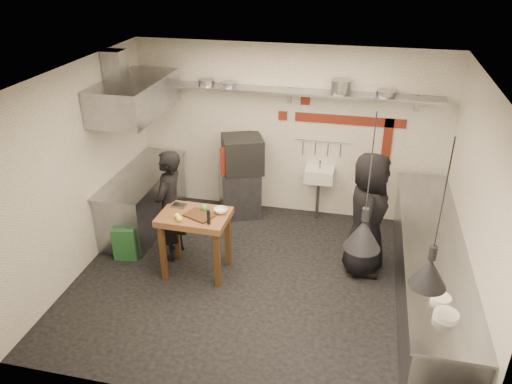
% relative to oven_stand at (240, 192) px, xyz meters
% --- Properties ---
extents(floor, '(5.00, 5.00, 0.00)m').
position_rel_oven_stand_xyz_m(floor, '(0.75, -1.77, -0.40)').
color(floor, black).
rests_on(floor, ground).
extents(ceiling, '(5.00, 5.00, 0.00)m').
position_rel_oven_stand_xyz_m(ceiling, '(0.75, -1.77, 2.40)').
color(ceiling, beige).
rests_on(ceiling, floor).
extents(wall_back, '(5.00, 0.04, 2.80)m').
position_rel_oven_stand_xyz_m(wall_back, '(0.75, 0.33, 1.00)').
color(wall_back, silver).
rests_on(wall_back, floor).
extents(wall_front, '(5.00, 0.04, 2.80)m').
position_rel_oven_stand_xyz_m(wall_front, '(0.75, -3.87, 1.00)').
color(wall_front, silver).
rests_on(wall_front, floor).
extents(wall_left, '(0.04, 4.20, 2.80)m').
position_rel_oven_stand_xyz_m(wall_left, '(-1.75, -1.77, 1.00)').
color(wall_left, silver).
rests_on(wall_left, floor).
extents(wall_right, '(0.04, 4.20, 2.80)m').
position_rel_oven_stand_xyz_m(wall_right, '(3.25, -1.77, 1.00)').
color(wall_right, silver).
rests_on(wall_right, floor).
extents(red_band_horiz, '(1.70, 0.02, 0.14)m').
position_rel_oven_stand_xyz_m(red_band_horiz, '(1.70, 0.31, 1.28)').
color(red_band_horiz, maroon).
rests_on(red_band_horiz, wall_back).
extents(red_band_vert, '(0.14, 0.02, 1.10)m').
position_rel_oven_stand_xyz_m(red_band_vert, '(2.30, 0.31, 0.80)').
color(red_band_vert, maroon).
rests_on(red_band_vert, wall_back).
extents(red_tile_a, '(0.14, 0.02, 0.14)m').
position_rel_oven_stand_xyz_m(red_tile_a, '(1.00, 0.31, 1.55)').
color(red_tile_a, maroon).
rests_on(red_tile_a, wall_back).
extents(red_tile_b, '(0.14, 0.02, 0.14)m').
position_rel_oven_stand_xyz_m(red_tile_b, '(0.65, 0.31, 1.28)').
color(red_tile_b, maroon).
rests_on(red_tile_b, wall_back).
extents(back_shelf, '(4.60, 0.34, 0.04)m').
position_rel_oven_stand_xyz_m(back_shelf, '(0.75, 0.15, 1.72)').
color(back_shelf, gray).
rests_on(back_shelf, wall_back).
extents(shelf_bracket_left, '(0.04, 0.06, 0.24)m').
position_rel_oven_stand_xyz_m(shelf_bracket_left, '(-1.15, 0.30, 1.62)').
color(shelf_bracket_left, gray).
rests_on(shelf_bracket_left, wall_back).
extents(shelf_bracket_mid, '(0.04, 0.06, 0.24)m').
position_rel_oven_stand_xyz_m(shelf_bracket_mid, '(0.75, 0.30, 1.62)').
color(shelf_bracket_mid, gray).
rests_on(shelf_bracket_mid, wall_back).
extents(shelf_bracket_right, '(0.04, 0.06, 0.24)m').
position_rel_oven_stand_xyz_m(shelf_bracket_right, '(2.65, 0.30, 1.62)').
color(shelf_bracket_right, gray).
rests_on(shelf_bracket_right, wall_back).
extents(pan_far_left, '(0.30, 0.30, 0.09)m').
position_rel_oven_stand_xyz_m(pan_far_left, '(-0.55, 0.15, 1.79)').
color(pan_far_left, gray).
rests_on(pan_far_left, back_shelf).
extents(pan_mid_left, '(0.29, 0.29, 0.07)m').
position_rel_oven_stand_xyz_m(pan_mid_left, '(-0.20, 0.15, 1.78)').
color(pan_mid_left, gray).
rests_on(pan_mid_left, back_shelf).
extents(stock_pot, '(0.32, 0.32, 0.20)m').
position_rel_oven_stand_xyz_m(stock_pot, '(1.53, 0.15, 1.84)').
color(stock_pot, gray).
rests_on(stock_pot, back_shelf).
extents(pan_right, '(0.32, 0.32, 0.08)m').
position_rel_oven_stand_xyz_m(pan_right, '(2.18, 0.15, 1.78)').
color(pan_right, gray).
rests_on(pan_right, back_shelf).
extents(oven_stand, '(0.82, 0.78, 0.80)m').
position_rel_oven_stand_xyz_m(oven_stand, '(0.00, 0.00, 0.00)').
color(oven_stand, gray).
rests_on(oven_stand, floor).
extents(combi_oven, '(0.80, 0.78, 0.58)m').
position_rel_oven_stand_xyz_m(combi_oven, '(0.06, -0.00, 0.69)').
color(combi_oven, black).
rests_on(combi_oven, oven_stand).
extents(oven_door, '(0.44, 0.21, 0.46)m').
position_rel_oven_stand_xyz_m(oven_door, '(0.00, -0.29, 0.69)').
color(oven_door, maroon).
rests_on(oven_door, combi_oven).
extents(oven_glass, '(0.36, 0.17, 0.34)m').
position_rel_oven_stand_xyz_m(oven_glass, '(-0.00, -0.29, 0.69)').
color(oven_glass, black).
rests_on(oven_glass, oven_door).
extents(hand_sink, '(0.46, 0.34, 0.22)m').
position_rel_oven_stand_xyz_m(hand_sink, '(1.30, 0.15, 0.38)').
color(hand_sink, silver).
rests_on(hand_sink, wall_back).
extents(sink_tap, '(0.03, 0.03, 0.14)m').
position_rel_oven_stand_xyz_m(sink_tap, '(1.30, 0.15, 0.56)').
color(sink_tap, gray).
rests_on(sink_tap, hand_sink).
extents(sink_drain, '(0.06, 0.06, 0.66)m').
position_rel_oven_stand_xyz_m(sink_drain, '(1.30, 0.11, -0.06)').
color(sink_drain, gray).
rests_on(sink_drain, floor).
extents(utensil_rail, '(0.90, 0.02, 0.02)m').
position_rel_oven_stand_xyz_m(utensil_rail, '(1.30, 0.29, 0.92)').
color(utensil_rail, gray).
rests_on(utensil_rail, wall_back).
extents(counter_right, '(0.70, 3.80, 0.90)m').
position_rel_oven_stand_xyz_m(counter_right, '(2.90, -1.77, 0.05)').
color(counter_right, gray).
rests_on(counter_right, floor).
extents(counter_right_top, '(0.76, 3.90, 0.03)m').
position_rel_oven_stand_xyz_m(counter_right_top, '(2.90, -1.77, 0.52)').
color(counter_right_top, gray).
rests_on(counter_right_top, counter_right).
extents(plate_stack, '(0.26, 0.26, 0.07)m').
position_rel_oven_stand_xyz_m(plate_stack, '(2.87, -3.18, 0.56)').
color(plate_stack, silver).
rests_on(plate_stack, counter_right_top).
extents(small_bowl_right, '(0.26, 0.26, 0.05)m').
position_rel_oven_stand_xyz_m(small_bowl_right, '(2.85, -2.91, 0.56)').
color(small_bowl_right, silver).
rests_on(small_bowl_right, counter_right_top).
extents(counter_left, '(0.70, 1.90, 0.90)m').
position_rel_oven_stand_xyz_m(counter_left, '(-1.40, -0.72, 0.05)').
color(counter_left, gray).
rests_on(counter_left, floor).
extents(counter_left_top, '(0.76, 2.00, 0.03)m').
position_rel_oven_stand_xyz_m(counter_left_top, '(-1.40, -0.72, 0.52)').
color(counter_left_top, gray).
rests_on(counter_left_top, counter_left).
extents(extractor_hood, '(0.78, 1.60, 0.50)m').
position_rel_oven_stand_xyz_m(extractor_hood, '(-1.35, -0.72, 1.75)').
color(extractor_hood, gray).
rests_on(extractor_hood, ceiling).
extents(hood_duct, '(0.28, 0.28, 0.50)m').
position_rel_oven_stand_xyz_m(hood_duct, '(-1.60, -0.72, 2.15)').
color(hood_duct, gray).
rests_on(hood_duct, ceiling).
extents(green_bin, '(0.38, 0.38, 0.50)m').
position_rel_oven_stand_xyz_m(green_bin, '(-1.30, -1.60, -0.15)').
color(green_bin, '#22582B').
rests_on(green_bin, floor).
extents(prep_table, '(0.93, 0.66, 0.92)m').
position_rel_oven_stand_xyz_m(prep_table, '(-0.17, -1.76, 0.06)').
color(prep_table, brown).
rests_on(prep_table, floor).
extents(cutting_board, '(0.44, 0.38, 0.02)m').
position_rel_oven_stand_xyz_m(cutting_board, '(-0.08, -1.79, 0.53)').
color(cutting_board, '#472C16').
rests_on(cutting_board, prep_table).
extents(pepper_mill, '(0.05, 0.05, 0.20)m').
position_rel_oven_stand_xyz_m(pepper_mill, '(0.10, -1.96, 0.62)').
color(pepper_mill, black).
rests_on(pepper_mill, prep_table).
extents(lemon_a, '(0.09, 0.09, 0.07)m').
position_rel_oven_stand_xyz_m(lemon_a, '(-0.34, -1.91, 0.56)').
color(lemon_a, '#FFF444').
rests_on(lemon_a, prep_table).
extents(lemon_b, '(0.08, 0.08, 0.08)m').
position_rel_oven_stand_xyz_m(lemon_b, '(-0.29, -1.98, 0.56)').
color(lemon_b, '#FFF444').
rests_on(lemon_b, prep_table).
extents(veg_ball, '(0.12, 0.12, 0.10)m').
position_rel_oven_stand_xyz_m(veg_ball, '(-0.06, -1.64, 0.57)').
color(veg_ball, '#478A34').
rests_on(veg_ball, prep_table).
extents(steel_tray, '(0.19, 0.13, 0.03)m').
position_rel_oven_stand_xyz_m(steel_tray, '(-0.43, -1.60, 0.54)').
color(steel_tray, gray).
rests_on(steel_tray, prep_table).
extents(bowl, '(0.24, 0.24, 0.06)m').
position_rel_oven_stand_xyz_m(bowl, '(0.17, -1.64, 0.55)').
color(bowl, silver).
rests_on(bowl, prep_table).
extents(heat_lamp_near, '(0.43, 0.43, 1.45)m').
position_rel_oven_stand_xyz_m(heat_lamp_near, '(2.02, -2.75, 1.67)').
color(heat_lamp_near, black).
rests_on(heat_lamp_near, ceiling).
extents(heat_lamp_far, '(0.43, 0.43, 1.45)m').
position_rel_oven_stand_xyz_m(heat_lamp_far, '(2.62, -3.27, 1.68)').
color(heat_lamp_far, black).
rests_on(heat_lamp_far, ceiling).
extents(chef_left, '(0.43, 0.63, 1.65)m').
position_rel_oven_stand_xyz_m(chef_left, '(-0.64, -1.45, 0.43)').
color(chef_left, black).
rests_on(chef_left, floor).
extents(chef_right, '(0.56, 0.87, 1.77)m').
position_rel_oven_stand_xyz_m(chef_right, '(2.08, -1.20, 0.48)').
color(chef_right, black).
rests_on(chef_right, floor).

